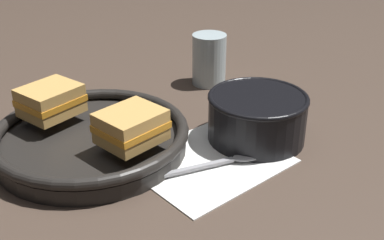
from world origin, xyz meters
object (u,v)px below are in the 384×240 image
Objects in this scene: soup_bowl at (257,115)px; drinking_glass at (209,59)px; sandwich_near_right at (51,100)px; skillet at (90,138)px; spoon at (235,159)px; sandwich_near_left at (131,126)px.

drinking_glass is at bearing 69.48° from soup_bowl.
sandwich_near_right is at bearing -175.54° from drinking_glass.
sandwich_near_right is (-0.26, 0.20, 0.02)m from soup_bowl.
skillet is at bearing -70.85° from sandwich_near_right.
soup_bowl is at bearing 39.67° from spoon.
spoon is at bearing -52.96° from sandwich_near_right.
sandwich_near_left is at bearing 159.18° from spoon.
soup_bowl is 0.94× the size of spoon.
skillet is 4.19× the size of sandwich_near_left.
sandwich_near_right is at bearing 109.15° from skillet.
sandwich_near_right reaches higher than skillet.
spoon is at bearing -46.64° from skillet.
drinking_glass is (0.34, 0.03, -0.01)m from sandwich_near_right.
soup_bowl is 0.25m from drinking_glass.
sandwich_near_left is at bearing -69.62° from sandwich_near_right.
soup_bowl is 0.21m from sandwich_near_left.
soup_bowl is at bearing -28.82° from skillet.
spoon is (-0.08, -0.04, -0.04)m from soup_bowl.
skillet reaches higher than spoon.
soup_bowl is 0.38× the size of skillet.
drinking_glass reaches higher than sandwich_near_left.
spoon is 0.31m from sandwich_near_right.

